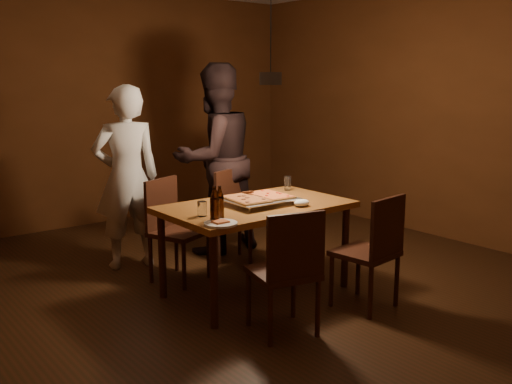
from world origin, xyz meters
TOP-DOWN VIEW (x-y plane):
  - room_shell at (0.00, 0.00)m, footprint 6.00×6.00m
  - dining_table at (-0.19, -0.05)m, footprint 1.50×0.90m
  - chair_far_left at (-0.57, 0.67)m, footprint 0.55×0.55m
  - chair_far_right at (0.18, 0.71)m, footprint 0.54×0.54m
  - chair_near_left at (-0.54, -0.84)m, footprint 0.51×0.51m
  - chair_near_right at (0.29, -0.90)m, footprint 0.47×0.47m
  - pizza_tray at (-0.17, -0.06)m, footprint 0.56×0.47m
  - pizza_meat at (-0.29, -0.05)m, footprint 0.29×0.43m
  - pizza_cheese at (-0.04, -0.05)m, footprint 0.26×0.40m
  - spatula at (-0.17, -0.05)m, footprint 0.12×0.25m
  - beer_bottle_a at (-0.78, -0.33)m, footprint 0.07×0.07m
  - beer_bottle_b at (-0.69, -0.26)m, footprint 0.06×0.06m
  - water_glass_left at (-0.76, -0.13)m, footprint 0.07×0.07m
  - water_glass_right at (0.40, 0.23)m, footprint 0.06×0.06m
  - plate_slice at (-0.80, -0.42)m, footprint 0.24×0.24m
  - napkin at (0.04, -0.34)m, footprint 0.14×0.10m
  - diner_white at (-0.71, 1.23)m, footprint 0.69×0.53m
  - diner_dark at (0.22, 1.13)m, footprint 0.94×0.74m
  - pendant_lamp at (0.00, 0.00)m, footprint 0.18×0.18m

SIDE VIEW (x-z plane):
  - chair_far_left at x=-0.57m, z-range 0.29..0.78m
  - chair_far_right at x=0.18m, z-range 0.29..0.78m
  - chair_near_left at x=-0.54m, z-range 0.29..0.78m
  - chair_near_right at x=0.29m, z-range 0.29..0.78m
  - dining_table at x=-0.19m, z-range 0.30..1.05m
  - plate_slice at x=-0.80m, z-range 0.75..0.77m
  - pizza_tray at x=-0.17m, z-range 0.75..0.80m
  - napkin at x=0.04m, z-range 0.75..0.81m
  - water_glass_left at x=-0.76m, z-range 0.75..0.86m
  - pizza_meat at x=-0.29m, z-range 0.80..0.82m
  - pizza_cheese at x=-0.04m, z-range 0.80..0.82m
  - spatula at x=-0.17m, z-range 0.79..0.83m
  - water_glass_right at x=0.40m, z-range 0.75..0.88m
  - diner_white at x=-0.71m, z-range 0.00..1.70m
  - beer_bottle_b at x=-0.69m, z-range 0.75..0.99m
  - beer_bottle_a at x=-0.78m, z-range 0.75..1.01m
  - diner_dark at x=0.22m, z-range 0.00..1.90m
  - room_shell at x=0.00m, z-range -1.60..4.40m
  - pendant_lamp at x=0.00m, z-range 1.21..2.31m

